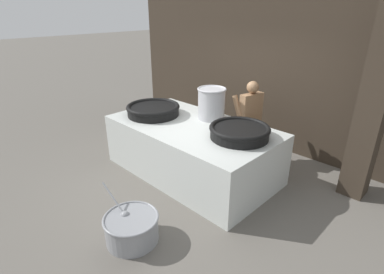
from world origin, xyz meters
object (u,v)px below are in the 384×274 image
Objects in this scene: giant_wok_near at (153,109)px; giant_wok_far at (240,131)px; prep_bowl_vegetables at (132,227)px; stock_pot at (211,103)px; cook at (250,119)px.

giant_wok_far is at bearing 8.45° from giant_wok_near.
prep_bowl_vegetables is (1.58, -1.68, -0.84)m from giant_wok_near.
stock_pot is 2.62m from prep_bowl_vegetables.
giant_wok_near is at bearing 133.27° from prep_bowl_vegetables.
stock_pot reaches higher than giant_wok_far.
prep_bowl_vegetables is at bearing -96.70° from giant_wok_far.
giant_wok_far is 0.99m from stock_pot.
giant_wok_far is at bearing 125.76° from cook.
giant_wok_far is 0.60× the size of cook.
prep_bowl_vegetables is (0.68, -2.31, -1.03)m from stock_pot.
prep_bowl_vegetables is (-0.23, -1.95, -0.84)m from giant_wok_far.
stock_pot is at bearing 66.30° from cook.
cook is 1.70× the size of prep_bowl_vegetables.
giant_wok_far is 1.12m from cook.
cook is 3.03m from prep_bowl_vegetables.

